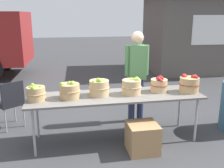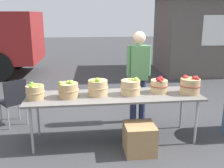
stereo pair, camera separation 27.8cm
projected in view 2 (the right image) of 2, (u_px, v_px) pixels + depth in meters
The scene contains 12 objects.
ground_plane at pixel (114, 139), 4.22m from camera, with size 40.00×40.00×0.00m, color #38383A.
market_table at pixel (114, 97), 4.04m from camera, with size 2.70×0.76×0.75m.
apple_basket_green_0 at pixel (35, 91), 3.82m from camera, with size 0.28×0.28×0.26m.
apple_basket_green_1 at pixel (68, 90), 3.90m from camera, with size 0.32×0.32×0.27m.
apple_basket_green_2 at pixel (98, 87), 4.00m from camera, with size 0.32×0.32×0.29m.
apple_basket_green_3 at pixel (131, 87), 4.04m from camera, with size 0.31×0.31×0.27m.
apple_basket_red_0 at pixel (159, 85), 4.15m from camera, with size 0.29×0.29×0.26m.
apple_basket_red_1 at pixel (190, 85), 4.09m from camera, with size 0.33×0.33×0.29m.
vendor_adult at pixel (139, 70), 4.68m from camera, with size 0.44×0.23×1.68m.
food_kiosk at pixel (204, 32), 8.99m from camera, with size 3.64×3.07×2.74m.
folding_chair at pixel (14, 99), 4.63m from camera, with size 0.56×0.56×0.86m.
produce_crate at pixel (139, 139), 3.77m from camera, with size 0.43×0.43×0.43m, color #A87F51.
Camera 2 is at (-0.51, -3.81, 1.96)m, focal length 41.61 mm.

